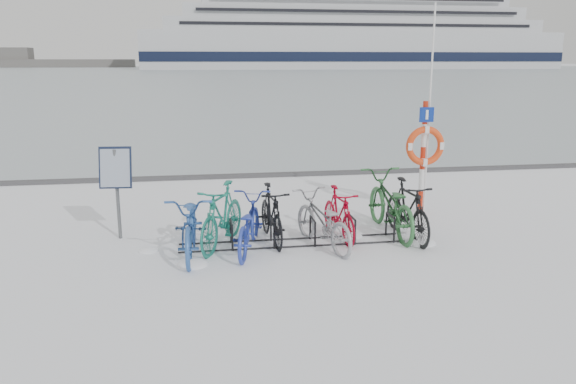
{
  "coord_description": "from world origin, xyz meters",
  "views": [
    {
      "loc": [
        -1.56,
        -9.37,
        3.18
      ],
      "look_at": [
        0.01,
        0.6,
        0.8
      ],
      "focal_mm": 35.0,
      "sensor_mm": 36.0,
      "label": 1
    }
  ],
  "objects_px": {
    "info_board": "(116,173)",
    "lifebuoy_station": "(425,146)",
    "bike_rack": "(293,234)",
    "cruise_ferry": "(350,31)"
  },
  "relations": [
    {
      "from": "lifebuoy_station",
      "to": "cruise_ferry",
      "type": "xyz_separation_m",
      "value": [
        50.55,
        193.97,
        11.93
      ]
    },
    {
      "from": "info_board",
      "to": "cruise_ferry",
      "type": "relative_size",
      "value": 0.01
    },
    {
      "from": "info_board",
      "to": "cruise_ferry",
      "type": "height_order",
      "value": "cruise_ferry"
    },
    {
      "from": "bike_rack",
      "to": "info_board",
      "type": "xyz_separation_m",
      "value": [
        -3.07,
        0.78,
        1.04
      ]
    },
    {
      "from": "info_board",
      "to": "bike_rack",
      "type": "bearing_deg",
      "value": -9.53
    },
    {
      "from": "info_board",
      "to": "lifebuoy_station",
      "type": "distance_m",
      "value": 6.17
    },
    {
      "from": "bike_rack",
      "to": "cruise_ferry",
      "type": "distance_m",
      "value": 203.2
    },
    {
      "from": "info_board",
      "to": "lifebuoy_station",
      "type": "relative_size",
      "value": 0.39
    },
    {
      "from": "info_board",
      "to": "lifebuoy_station",
      "type": "bearing_deg",
      "value": 12.25
    },
    {
      "from": "cruise_ferry",
      "to": "info_board",
      "type": "bearing_deg",
      "value": -106.22
    }
  ]
}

